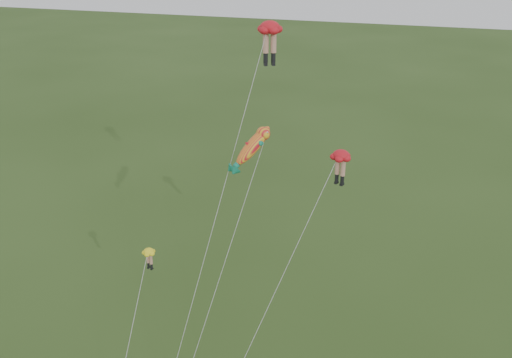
# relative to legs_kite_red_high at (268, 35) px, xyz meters

# --- Properties ---
(legs_kite_red_high) EXTENTS (5.11, 11.64, 22.34)m
(legs_kite_red_high) POSITION_rel_legs_kite_red_high_xyz_m (0.00, 0.00, 0.00)
(legs_kite_red_high) COLOR red
(legs_kite_red_high) RESTS_ON ground
(legs_kite_red_mid) EXTENTS (6.61, 8.86, 15.59)m
(legs_kite_red_mid) POSITION_rel_legs_kite_red_high_xyz_m (5.19, -3.18, -6.68)
(legs_kite_red_mid) COLOR red
(legs_kite_red_mid) RESTS_ON ground
(legs_kite_yellow) EXTENTS (1.09, 7.74, 9.39)m
(legs_kite_yellow) POSITION_rel_legs_kite_red_high_xyz_m (-5.69, -7.56, -12.95)
(legs_kite_yellow) COLOR yellow
(legs_kite_yellow) RESTS_ON ground
(fish_kite) EXTENTS (4.45, 8.19, 16.96)m
(fish_kite) POSITION_rel_legs_kite_red_high_xyz_m (0.11, -3.92, -5.93)
(fish_kite) COLOR yellow
(fish_kite) RESTS_ON ground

